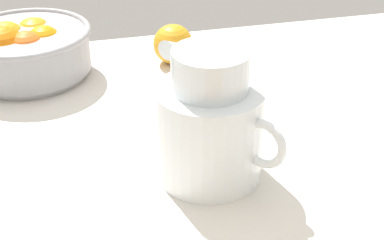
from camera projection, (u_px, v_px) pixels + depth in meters
ground_plane at (205, 163)px, 86.09cm from camera, size 129.23×97.71×3.00cm
fruit_bowl at (25, 49)px, 106.57cm from camera, size 24.77×24.77×10.84cm
juice_pitcher at (210, 130)px, 77.83cm from camera, size 15.54×17.10×19.66cm
loose_orange_1 at (173, 44)px, 112.01cm from camera, size 7.94×7.94×7.94cm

